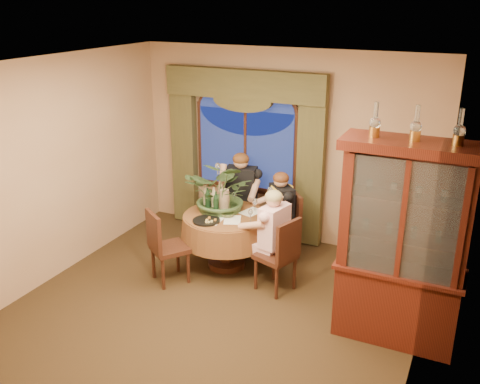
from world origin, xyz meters
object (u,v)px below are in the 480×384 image
at_px(china_cabinet, 402,246).
at_px(olive_bowl, 228,215).
at_px(centerpiece_plant, 223,166).
at_px(person_scarf, 281,216).
at_px(wine_bottle_3, 206,197).
at_px(chair_back_right, 281,228).
at_px(dining_table, 226,241).
at_px(person_pink, 274,238).
at_px(oil_lamp_right, 460,127).
at_px(wine_bottle_1, 208,200).
at_px(person_back, 241,198).
at_px(chair_right, 276,254).
at_px(chair_front_left, 170,246).
at_px(chair_back, 237,212).
at_px(oil_lamp_left, 375,119).
at_px(wine_bottle_2, 216,204).
at_px(stoneware_vase, 225,200).
at_px(oil_lamp_center, 416,123).
at_px(wine_bottle_0, 214,199).

xyz_separation_m(china_cabinet, olive_bowl, (-2.29, 0.64, -0.31)).
bearing_deg(centerpiece_plant, person_scarf, 29.99).
distance_m(olive_bowl, wine_bottle_3, 0.44).
height_order(chair_back_right, olive_bowl, chair_back_right).
distance_m(dining_table, china_cabinet, 2.54).
bearing_deg(person_pink, wine_bottle_3, 89.68).
distance_m(oil_lamp_right, wine_bottle_1, 3.39).
xyz_separation_m(dining_table, person_back, (-0.14, 0.78, 0.32)).
height_order(chair_right, person_pink, person_pink).
bearing_deg(chair_front_left, chair_back, 114.94).
height_order(dining_table, wine_bottle_1, wine_bottle_1).
xyz_separation_m(dining_table, olive_bowl, (0.04, -0.05, 0.40)).
bearing_deg(dining_table, chair_back, 105.13).
distance_m(china_cabinet, chair_front_left, 2.87).
bearing_deg(oil_lamp_left, wine_bottle_1, 162.50).
height_order(chair_back, wine_bottle_2, wine_bottle_2).
bearing_deg(chair_back, chair_back_right, 146.15).
bearing_deg(dining_table, person_scarf, 43.16).
xyz_separation_m(oil_lamp_left, stoneware_vase, (-2.03, 0.81, -1.45)).
distance_m(oil_lamp_left, centerpiece_plant, 2.44).
relative_size(chair_right, olive_bowl, 5.57).
height_order(dining_table, chair_back, chair_back).
bearing_deg(person_back, wine_bottle_1, 69.67).
distance_m(chair_front_left, stoneware_vase, 0.96).
bearing_deg(wine_bottle_1, chair_back, 84.24).
bearing_deg(oil_lamp_center, chair_front_left, 179.17).
bearing_deg(chair_right, chair_back_right, 35.71).
distance_m(oil_lamp_center, chair_front_left, 3.37).
relative_size(stoneware_vase, centerpiece_plant, 0.28).
bearing_deg(chair_back, wine_bottle_2, 81.16).
xyz_separation_m(oil_lamp_center, person_scarf, (-1.76, 1.23, -1.71)).
bearing_deg(olive_bowl, china_cabinet, -15.72).
distance_m(person_pink, centerpiece_plant, 1.17).
bearing_deg(centerpiece_plant, wine_bottle_0, -140.85).
relative_size(dining_table, person_scarf, 0.97).
bearing_deg(oil_lamp_center, chair_back, 150.34).
bearing_deg(chair_back, wine_bottle_0, 74.11).
bearing_deg(person_scarf, wine_bottle_1, 78.70).
bearing_deg(olive_bowl, chair_front_left, -130.68).
xyz_separation_m(oil_lamp_center, person_pink, (-1.58, 0.52, -1.71)).
relative_size(person_back, wine_bottle_3, 4.19).
bearing_deg(stoneware_vase, chair_back_right, 28.56).
bearing_deg(china_cabinet, olive_bowl, 164.28).
xyz_separation_m(chair_right, person_back, (-0.96, 1.06, 0.21)).
distance_m(wine_bottle_1, wine_bottle_3, 0.11).
xyz_separation_m(person_scarf, wine_bottle_1, (-0.85, -0.53, 0.28)).
bearing_deg(chair_back_right, olive_bowl, 95.13).
bearing_deg(chair_right, person_scarf, 36.07).
bearing_deg(stoneware_vase, chair_front_left, -117.20).
distance_m(oil_lamp_center, chair_back, 3.46).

